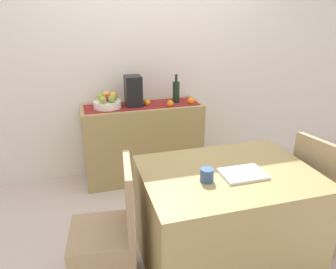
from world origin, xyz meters
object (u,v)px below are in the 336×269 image
Objects in this scene: wine_bottle at (176,92)px; open_book at (243,174)px; coffee_maker at (133,91)px; chair_near_window at (106,253)px; fruit_bowl at (108,104)px; dining_table at (225,218)px; coffee_cup at (207,175)px; chair_by_corner at (322,212)px; sideboard_console at (143,142)px.

open_book is (-0.01, -1.48, -0.19)m from wine_bottle.
chair_near_window is at bearing -108.03° from coffee_maker.
wine_bottle is 0.33× the size of chair_near_window.
fruit_bowl is 1.64m from open_book.
fruit_bowl is at bearing 180.00° from wine_bottle.
coffee_maker reaches higher than open_book.
open_book is 1.02m from chair_near_window.
dining_table is 1.27× the size of chair_near_window.
wine_bottle is at bearing 79.98° from coffee_cup.
wine_bottle reaches higher than chair_by_corner.
coffee_maker is at bearing 180.00° from sideboard_console.
coffee_cup is 0.09× the size of chair_near_window.
chair_by_corner is at bearing -51.56° from sideboard_console.
sideboard_console reaches higher than open_book.
coffee_cup is at bearing -178.03° from open_book.
coffee_maker is at bearing 0.00° from fruit_bowl.
dining_table is 0.84m from chair_near_window.
chair_near_window is 1.00× the size of chair_by_corner.
coffee_maker is (-0.45, 0.00, 0.04)m from wine_bottle.
open_book is at bearing 1.90° from coffee_cup.
wine_bottle reaches higher than chair_near_window.
dining_table is 0.39m from open_book.
coffee_maker reaches higher than sideboard_console.
sideboard_console is at bearing 101.57° from dining_table.
chair_near_window is at bearing 173.48° from coffee_cup.
fruit_bowl is 1.62m from dining_table.
fruit_bowl reaches higher than dining_table.
dining_table is at bearing 0.13° from chair_near_window.
wine_bottle is (0.36, 0.00, 0.53)m from sideboard_console.
chair_near_window is (-0.91, -1.41, -0.67)m from wine_bottle.
sideboard_console is 1.53m from coffee_cup.
sideboard_console is 1.52m from chair_near_window.
coffee_maker is at bearing 97.15° from coffee_cup.
coffee_maker is at bearing 180.00° from wine_bottle.
chair_by_corner is at bearing -0.06° from chair_near_window.
coffee_cup is at bearing -100.02° from wine_bottle.
chair_near_window is (-0.54, -1.41, -0.15)m from sideboard_console.
coffee_maker is 1.99m from chair_by_corner.
coffee_maker reaches higher than coffee_cup.
wine_bottle is 0.26× the size of dining_table.
wine_bottle is 1.74m from chair_by_corner.
coffee_cup reaches higher than open_book.
sideboard_console is 0.57m from coffee_maker.
dining_table is 4.07× the size of open_book.
coffee_maker is 1.51m from coffee_cup.
coffee_cup is at bearing -82.85° from coffee_maker.
open_book is at bearing -175.23° from chair_by_corner.
chair_near_window reaches higher than fruit_bowl.
wine_bottle is at bearing 0.00° from coffee_maker.
coffee_cup is at bearing -157.95° from dining_table.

